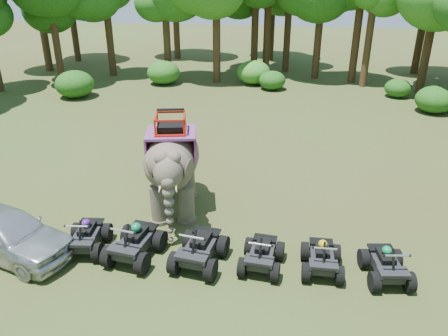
{
  "coord_description": "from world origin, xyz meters",
  "views": [
    {
      "loc": [
        1.95,
        -11.75,
        7.99
      ],
      "look_at": [
        0.0,
        1.2,
        1.9
      ],
      "focal_mm": 35.0,
      "sensor_mm": 36.0,
      "label": 1
    }
  ],
  "objects": [
    {
      "name": "tree_42",
      "position": [
        11.98,
        25.72,
        4.75
      ],
      "size": [
        6.65,
        6.65,
        9.5
      ],
      "primitive_type": null,
      "color": "#195114",
      "rests_on": "ground"
    },
    {
      "name": "tree_36",
      "position": [
        6.58,
        22.0,
        4.36
      ],
      "size": [
        6.1,
        6.1,
        8.71
      ],
      "primitive_type": null,
      "color": "#195114",
      "rests_on": "ground"
    },
    {
      "name": "parked_car",
      "position": [
        -6.09,
        -1.84,
        0.73
      ],
      "size": [
        4.63,
        2.91,
        1.47
      ],
      "primitive_type": "imported",
      "rotation": [
        0.0,
        0.0,
        1.28
      ],
      "color": "#BBBDC2",
      "rests_on": "ground"
    },
    {
      "name": "atv_0",
      "position": [
        -3.89,
        -1.3,
        0.61
      ],
      "size": [
        1.36,
        1.76,
        1.21
      ],
      "primitive_type": null,
      "rotation": [
        0.0,
        0.0,
        0.11
      ],
      "color": "black",
      "rests_on": "ground"
    },
    {
      "name": "tree_0",
      "position": [
        0.0,
        23.79,
        4.02
      ],
      "size": [
        5.63,
        5.63,
        8.05
      ],
      "primitive_type": null,
      "color": "#195114",
      "rests_on": "ground"
    },
    {
      "name": "tree_39",
      "position": [
        -0.96,
        23.8,
        4.26
      ],
      "size": [
        5.97,
        5.97,
        8.53
      ],
      "primitive_type": null,
      "color": "#195114",
      "rests_on": "ground"
    },
    {
      "name": "tree_1",
      "position": [
        3.91,
        22.93,
        4.22
      ],
      "size": [
        5.91,
        5.91,
        8.44
      ],
      "primitive_type": null,
      "color": "#195114",
      "rests_on": "ground"
    },
    {
      "name": "atv_3",
      "position": [
        1.49,
        -1.37,
        0.59
      ],
      "size": [
        1.3,
        1.68,
        1.17
      ],
      "primitive_type": null,
      "rotation": [
        0.0,
        0.0,
        -0.09
      ],
      "color": "black",
      "rests_on": "ground"
    },
    {
      "name": "atv_1",
      "position": [
        -2.28,
        -1.47,
        0.68
      ],
      "size": [
        1.59,
        2.01,
        1.35
      ],
      "primitive_type": null,
      "rotation": [
        0.0,
        0.0,
        -0.15
      ],
      "color": "black",
      "rests_on": "ground"
    },
    {
      "name": "tree_3",
      "position": [
        10.91,
        19.62,
        4.39
      ],
      "size": [
        6.14,
        6.14,
        8.77
      ],
      "primitive_type": null,
      "color": "#195114",
      "rests_on": "ground"
    },
    {
      "name": "elephant",
      "position": [
        -1.86,
        1.55,
        1.79
      ],
      "size": [
        2.7,
        4.55,
        3.58
      ],
      "primitive_type": null,
      "rotation": [
        0.0,
        0.0,
        0.2
      ],
      "color": "brown",
      "rests_on": "ground"
    },
    {
      "name": "tree_35",
      "position": [
        0.07,
        29.61,
        4.31
      ],
      "size": [
        6.04,
        6.04,
        8.63
      ],
      "primitive_type": null,
      "color": "#195114",
      "rests_on": "ground"
    },
    {
      "name": "atv_2",
      "position": [
        -0.32,
        -1.48,
        0.68
      ],
      "size": [
        1.59,
        2.0,
        1.35
      ],
      "primitive_type": null,
      "rotation": [
        0.0,
        0.0,
        -0.15
      ],
      "color": "black",
      "rests_on": "ground"
    },
    {
      "name": "ground",
      "position": [
        0.0,
        0.0,
        0.0
      ],
      "size": [
        110.0,
        110.0,
        0.0
      ],
      "primitive_type": "plane",
      "color": "#47381E",
      "rests_on": "ground"
    },
    {
      "name": "tree_30",
      "position": [
        -14.63,
        18.05,
        3.56
      ],
      "size": [
        4.99,
        4.99,
        7.12
      ],
      "primitive_type": null,
      "color": "#195114",
      "rests_on": "ground"
    },
    {
      "name": "tree_38",
      "position": [
        1.57,
        24.93,
        3.94
      ],
      "size": [
        5.51,
        5.51,
        7.87
      ],
      "primitive_type": null,
      "color": "#195114",
      "rests_on": "ground"
    },
    {
      "name": "tree_33",
      "position": [
        -3.44,
        20.43,
        4.38
      ],
      "size": [
        6.13,
        6.13,
        8.75
      ],
      "primitive_type": null,
      "color": "#195114",
      "rests_on": "ground"
    },
    {
      "name": "tree_40",
      "position": [
        -17.43,
        26.5,
        4.47
      ],
      "size": [
        6.25,
        6.25,
        8.94
      ],
      "primitive_type": null,
      "color": "#195114",
      "rests_on": "ground"
    },
    {
      "name": "tree_2",
      "position": [
        7.26,
        20.74,
        3.43
      ],
      "size": [
        4.8,
        4.8,
        6.86
      ],
      "primitive_type": null,
      "color": "#195114",
      "rests_on": "ground"
    },
    {
      "name": "tree_37",
      "position": [
        -17.96,
        22.29,
        4.9
      ],
      "size": [
        6.86,
        6.86,
        9.8
      ],
      "primitive_type": null,
      "color": "#195114",
      "rests_on": "ground"
    },
    {
      "name": "atv_4",
      "position": [
        3.19,
        -1.28,
        0.58
      ],
      "size": [
        1.15,
        1.57,
        1.15
      ],
      "primitive_type": null,
      "rotation": [
        0.0,
        0.0,
        0.01
      ],
      "color": "black",
      "rests_on": "ground"
    },
    {
      "name": "tree_31",
      "position": [
        -12.01,
        21.4,
        4.24
      ],
      "size": [
        5.94,
        5.94,
        8.49
      ],
      "primitive_type": null,
      "color": "#195114",
      "rests_on": "ground"
    },
    {
      "name": "atv_5",
      "position": [
        4.95,
        -1.35,
        0.59
      ],
      "size": [
        1.38,
        1.74,
        1.18
      ],
      "primitive_type": null,
      "rotation": [
        0.0,
        0.0,
        0.15
      ],
      "color": "black",
      "rests_on": "ground"
    },
    {
      "name": "tree_32",
      "position": [
        -7.25,
        20.7,
        3.82
      ],
      "size": [
        5.35,
        5.35,
        7.64
      ],
      "primitive_type": null,
      "color": "#195114",
      "rests_on": "ground"
    },
    {
      "name": "tree_34",
      "position": [
        -8.66,
        29.1,
        4.57
      ],
      "size": [
        6.39,
        6.39,
        9.13
      ],
      "primitive_type": null,
      "color": "#195114",
      "rests_on": "ground"
    }
  ]
}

